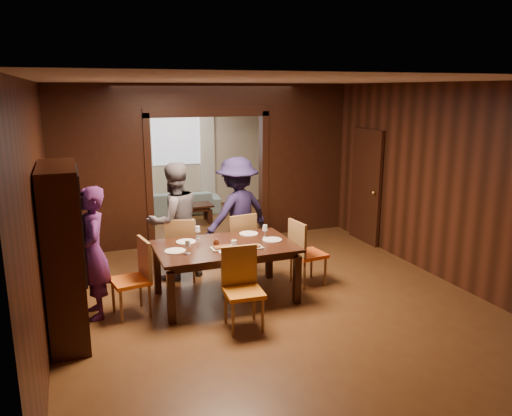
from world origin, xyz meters
name	(u,v)px	position (x,y,z in m)	size (l,w,h in m)	color
floor	(236,267)	(0.00, 0.00, 0.00)	(9.00, 9.00, 0.00)	#573118
ceiling	(234,82)	(0.00, 0.00, 2.90)	(5.50, 9.00, 0.02)	silver
room_walls	(204,159)	(0.00, 1.89, 1.51)	(5.52, 9.01, 2.90)	black
person_purple	(93,253)	(-2.21, -1.06, 0.83)	(0.61, 0.40, 1.66)	#4C1D56
person_grey	(174,221)	(-1.00, -0.10, 0.88)	(0.86, 0.67, 1.76)	#56545B
person_navy	(237,214)	(0.02, -0.03, 0.89)	(1.15, 0.66, 1.78)	#1C1639
sofa	(181,202)	(-0.05, 3.85, 0.26)	(1.76, 0.69, 0.52)	#80A2A7
serving_bowl	(231,240)	(-0.41, -1.03, 0.80)	(0.29, 0.29, 0.07)	black
dining_table	(225,272)	(-0.52, -1.12, 0.38)	(1.84, 1.15, 0.76)	black
coffee_table	(193,214)	(0.01, 2.91, 0.20)	(0.80, 0.50, 0.40)	black
chair_left	(130,279)	(-1.79, -1.19, 0.48)	(0.44, 0.44, 0.97)	orange
chair_right	(308,252)	(0.76, -1.04, 0.48)	(0.44, 0.44, 0.97)	#EB5616
chair_far_l	(182,248)	(-0.91, -0.20, 0.48)	(0.44, 0.44, 0.97)	orange
chair_far_r	(238,243)	(-0.05, -0.24, 0.48)	(0.44, 0.44, 0.97)	#C67012
chair_near	(244,290)	(-0.58, -2.03, 0.48)	(0.44, 0.44, 0.97)	orange
hutch	(64,254)	(-2.53, -1.50, 1.00)	(0.40, 1.20, 2.00)	black
door_right	(366,186)	(2.70, 0.50, 1.05)	(0.06, 0.90, 2.10)	black
window_far	(176,137)	(0.00, 4.44, 1.70)	(1.20, 0.03, 1.30)	silver
curtain_left	(145,158)	(-0.75, 4.40, 1.25)	(0.35, 0.06, 2.40)	white
curtain_right	(207,155)	(0.75, 4.40, 1.25)	(0.35, 0.06, 2.40)	white
plate_left	(175,251)	(-1.21, -1.15, 0.77)	(0.27, 0.27, 0.01)	silver
plate_far_l	(186,242)	(-0.99, -0.81, 0.77)	(0.27, 0.27, 0.01)	white
plate_far_r	(249,234)	(-0.05, -0.74, 0.77)	(0.27, 0.27, 0.01)	white
plate_right	(272,240)	(0.15, -1.14, 0.77)	(0.27, 0.27, 0.01)	silver
plate_near	(229,252)	(-0.56, -1.43, 0.77)	(0.27, 0.27, 0.01)	silver
platter_a	(222,248)	(-0.61, -1.26, 0.78)	(0.30, 0.20, 0.04)	gray
platter_b	(251,247)	(-0.24, -1.36, 0.78)	(0.30, 0.20, 0.04)	gray
wineglass_left	(188,247)	(-1.07, -1.30, 0.85)	(0.08, 0.08, 0.18)	silver
wineglass_far	(198,232)	(-0.79, -0.70, 0.85)	(0.08, 0.08, 0.18)	white
wineglass_right	(265,231)	(0.11, -0.97, 0.85)	(0.08, 0.08, 0.18)	silver
tumbler	(234,246)	(-0.49, -1.39, 0.83)	(0.07, 0.07, 0.14)	white
condiment_jar	(216,243)	(-0.66, -1.16, 0.82)	(0.08, 0.08, 0.11)	#451F10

